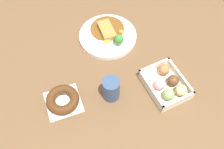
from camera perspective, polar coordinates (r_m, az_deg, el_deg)
name	(u,v)px	position (r m, az deg, el deg)	size (l,w,h in m)	color
ground_plane	(113,69)	(1.03, 0.13, 1.14)	(1.60, 1.60, 0.00)	brown
curry_plate	(108,35)	(1.12, -0.84, 8.43)	(0.24, 0.24, 0.07)	white
donut_box	(167,84)	(0.99, 11.72, -2.11)	(0.17, 0.13, 0.05)	beige
chocolate_ring_donut	(63,100)	(0.96, -10.52, -5.35)	(0.13, 0.13, 0.04)	white
coffee_mug	(111,89)	(0.93, -0.21, -3.12)	(0.06, 0.06, 0.09)	#33476B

